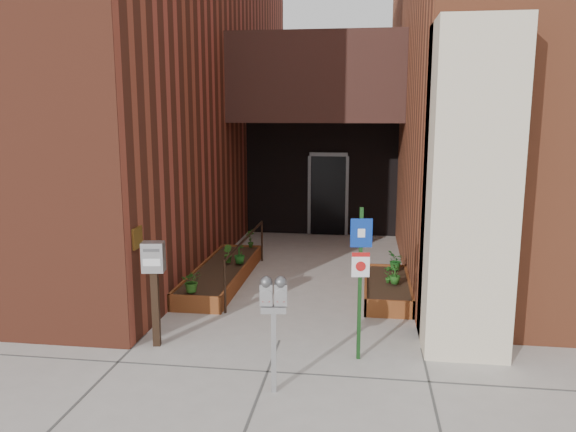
% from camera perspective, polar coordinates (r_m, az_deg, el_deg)
% --- Properties ---
extents(ground, '(80.00, 80.00, 0.00)m').
position_cam_1_polar(ground, '(8.27, -0.88, -12.53)').
color(ground, '#9E9991').
rests_on(ground, ground).
extents(architecture, '(20.00, 14.60, 10.00)m').
position_cam_1_polar(architecture, '(14.58, 2.64, 17.36)').
color(architecture, brown).
rests_on(architecture, ground).
extents(planter_left, '(0.90, 3.60, 0.30)m').
position_cam_1_polar(planter_left, '(11.02, -6.75, -5.93)').
color(planter_left, brown).
rests_on(planter_left, ground).
extents(planter_right, '(0.80, 2.20, 0.30)m').
position_cam_1_polar(planter_right, '(10.21, 10.02, -7.35)').
color(planter_right, brown).
rests_on(planter_right, ground).
extents(handrail, '(0.04, 3.34, 0.90)m').
position_cam_1_polar(handrail, '(10.70, -4.30, -2.98)').
color(handrail, black).
rests_on(handrail, ground).
extents(parking_meter, '(0.32, 0.17, 1.41)m').
position_cam_1_polar(parking_meter, '(6.48, -1.48, -8.82)').
color(parking_meter, '#9B9B9D').
rests_on(parking_meter, ground).
extents(sign_post, '(0.28, 0.08, 2.05)m').
position_cam_1_polar(sign_post, '(7.33, 7.36, -5.23)').
color(sign_post, '#163E16').
rests_on(sign_post, ground).
extents(payment_dropbox, '(0.33, 0.27, 1.49)m').
position_cam_1_polar(payment_dropbox, '(7.97, -13.46, -5.51)').
color(payment_dropbox, black).
rests_on(payment_dropbox, ground).
extents(shrub_left_a, '(0.42, 0.42, 0.37)m').
position_cam_1_polar(shrub_left_a, '(9.47, -9.72, -6.53)').
color(shrub_left_a, '#29601B').
rests_on(shrub_left_a, planter_left).
extents(shrub_left_b, '(0.27, 0.27, 0.35)m').
position_cam_1_polar(shrub_left_b, '(11.20, -6.16, -3.84)').
color(shrub_left_b, '#2B5F1B').
rests_on(shrub_left_b, planter_left).
extents(shrub_left_c, '(0.30, 0.30, 0.38)m').
position_cam_1_polar(shrub_left_c, '(11.10, -4.95, -3.85)').
color(shrub_left_c, '#1A5719').
rests_on(shrub_left_c, planter_left).
extents(shrub_left_d, '(0.29, 0.29, 0.40)m').
position_cam_1_polar(shrub_left_d, '(12.38, -3.85, -2.30)').
color(shrub_left_d, '#245217').
rests_on(shrub_left_d, planter_left).
extents(shrub_right_a, '(0.21, 0.21, 0.34)m').
position_cam_1_polar(shrub_right_a, '(9.96, 10.82, -5.80)').
color(shrub_right_a, '#1F5618').
rests_on(shrub_right_a, planter_right).
extents(shrub_right_b, '(0.17, 0.17, 0.32)m').
position_cam_1_polar(shrub_right_b, '(9.98, 10.18, -5.83)').
color(shrub_right_b, '#235D1A').
rests_on(shrub_right_b, planter_right).
extents(shrub_right_c, '(0.33, 0.33, 0.36)m').
position_cam_1_polar(shrub_right_c, '(10.81, 10.89, -4.46)').
color(shrub_right_c, '#1B5E1C').
rests_on(shrub_right_c, planter_right).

